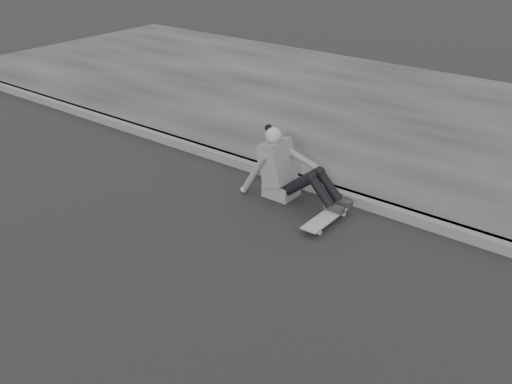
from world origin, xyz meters
TOP-DOWN VIEW (x-y plane):
  - skateboard at (-2.15, 1.96)m, footprint 0.20×0.78m
  - seated_woman at (-2.88, 2.21)m, footprint 1.38×0.46m

SIDE VIEW (x-z plane):
  - skateboard at x=-2.15m, z-range 0.03..0.12m
  - seated_woman at x=-2.88m, z-range -0.08..0.80m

